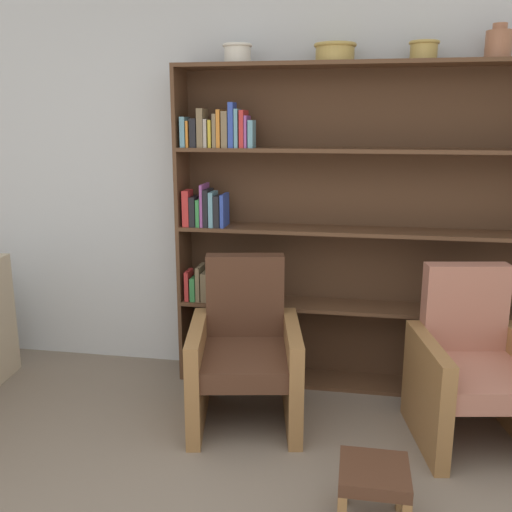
{
  "coord_description": "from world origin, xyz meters",
  "views": [
    {
      "loc": [
        0.26,
        -1.33,
        1.76
      ],
      "look_at": [
        -0.34,
        2.04,
        0.95
      ],
      "focal_mm": 40.0,
      "sensor_mm": 36.0,
      "label": 1
    }
  ],
  "objects_px": {
    "armchair_cushioned": "(474,370)",
    "vase_tall": "(499,44)",
    "bowl_stoneware": "(335,51)",
    "bowl_slate": "(424,49)",
    "bookshelf": "(332,235)",
    "footstool": "(374,480)",
    "armchair_leather": "(245,354)",
    "bowl_brass": "(238,53)"
  },
  "relations": [
    {
      "from": "bowl_slate",
      "to": "armchair_leather",
      "type": "xyz_separation_m",
      "value": [
        -0.98,
        -0.56,
        -1.77
      ]
    },
    {
      "from": "armchair_cushioned",
      "to": "footstool",
      "type": "bearing_deg",
      "value": 46.45
    },
    {
      "from": "bowl_slate",
      "to": "vase_tall",
      "type": "relative_size",
      "value": 0.91
    },
    {
      "from": "bowl_stoneware",
      "to": "vase_tall",
      "type": "relative_size",
      "value": 1.31
    },
    {
      "from": "armchair_cushioned",
      "to": "bookshelf",
      "type": "bearing_deg",
      "value": -45.64
    },
    {
      "from": "bowl_slate",
      "to": "vase_tall",
      "type": "bearing_deg",
      "value": -0.0
    },
    {
      "from": "bookshelf",
      "to": "armchair_leather",
      "type": "distance_m",
      "value": 0.98
    },
    {
      "from": "bowl_brass",
      "to": "bowl_slate",
      "type": "distance_m",
      "value": 1.13
    },
    {
      "from": "bowl_stoneware",
      "to": "vase_tall",
      "type": "bearing_deg",
      "value": -0.0
    },
    {
      "from": "footstool",
      "to": "vase_tall",
      "type": "bearing_deg",
      "value": 65.49
    },
    {
      "from": "bowl_brass",
      "to": "armchair_cushioned",
      "type": "distance_m",
      "value": 2.36
    },
    {
      "from": "bowl_brass",
      "to": "bowl_stoneware",
      "type": "bearing_deg",
      "value": 0.0
    },
    {
      "from": "bowl_brass",
      "to": "footstool",
      "type": "distance_m",
      "value": 2.57
    },
    {
      "from": "bookshelf",
      "to": "armchair_leather",
      "type": "bearing_deg",
      "value": -128.64
    },
    {
      "from": "bookshelf",
      "to": "vase_tall",
      "type": "relative_size",
      "value": 12.3
    },
    {
      "from": "bowl_slate",
      "to": "bowl_brass",
      "type": "bearing_deg",
      "value": 180.0
    },
    {
      "from": "armchair_cushioned",
      "to": "armchair_leather",
      "type": "bearing_deg",
      "value": -10.38
    },
    {
      "from": "bowl_slate",
      "to": "footstool",
      "type": "relative_size",
      "value": 0.59
    },
    {
      "from": "bookshelf",
      "to": "vase_tall",
      "type": "xyz_separation_m",
      "value": [
        0.92,
        -0.03,
        1.17
      ]
    },
    {
      "from": "bookshelf",
      "to": "bowl_brass",
      "type": "distance_m",
      "value": 1.31
    },
    {
      "from": "bowl_stoneware",
      "to": "armchair_cushioned",
      "type": "xyz_separation_m",
      "value": [
        0.85,
        -0.56,
        -1.77
      ]
    },
    {
      "from": "bowl_brass",
      "to": "bowl_slate",
      "type": "relative_size",
      "value": 1.04
    },
    {
      "from": "bowl_brass",
      "to": "bowl_slate",
      "type": "bearing_deg",
      "value": 0.0
    },
    {
      "from": "bowl_stoneware",
      "to": "vase_tall",
      "type": "xyz_separation_m",
      "value": [
        0.94,
        -0.0,
        0.02
      ]
    },
    {
      "from": "bookshelf",
      "to": "bowl_slate",
      "type": "distance_m",
      "value": 1.25
    },
    {
      "from": "armchair_cushioned",
      "to": "vase_tall",
      "type": "bearing_deg",
      "value": -109.12
    },
    {
      "from": "bowl_stoneware",
      "to": "armchair_leather",
      "type": "xyz_separation_m",
      "value": [
        -0.45,
        -0.56,
        -1.77
      ]
    },
    {
      "from": "bookshelf",
      "to": "armchair_cushioned",
      "type": "height_order",
      "value": "bookshelf"
    },
    {
      "from": "bowl_stoneware",
      "to": "armchair_cushioned",
      "type": "height_order",
      "value": "bowl_stoneware"
    },
    {
      "from": "bookshelf",
      "to": "footstool",
      "type": "bearing_deg",
      "value": -79.32
    },
    {
      "from": "bookshelf",
      "to": "armchair_leather",
      "type": "relative_size",
      "value": 2.52
    },
    {
      "from": "armchair_leather",
      "to": "vase_tall",
      "type": "bearing_deg",
      "value": -168.53
    },
    {
      "from": "bowl_stoneware",
      "to": "armchair_leather",
      "type": "distance_m",
      "value": 1.91
    },
    {
      "from": "armchair_leather",
      "to": "armchair_cushioned",
      "type": "xyz_separation_m",
      "value": [
        1.31,
        0.0,
        0.0
      ]
    },
    {
      "from": "bowl_stoneware",
      "to": "bowl_slate",
      "type": "distance_m",
      "value": 0.52
    },
    {
      "from": "bookshelf",
      "to": "bowl_stoneware",
      "type": "xyz_separation_m",
      "value": [
        -0.02,
        -0.03,
        1.14
      ]
    },
    {
      "from": "bookshelf",
      "to": "footstool",
      "type": "height_order",
      "value": "bookshelf"
    },
    {
      "from": "bowl_slate",
      "to": "armchair_leather",
      "type": "distance_m",
      "value": 2.1
    },
    {
      "from": "bowl_stoneware",
      "to": "armchair_cushioned",
      "type": "bearing_deg",
      "value": -33.42
    },
    {
      "from": "bowl_brass",
      "to": "vase_tall",
      "type": "bearing_deg",
      "value": -0.0
    },
    {
      "from": "armchair_cushioned",
      "to": "footstool",
      "type": "xyz_separation_m",
      "value": [
        -0.56,
        -0.86,
        -0.17
      ]
    },
    {
      "from": "armchair_cushioned",
      "to": "bowl_brass",
      "type": "bearing_deg",
      "value": -31.48
    }
  ]
}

